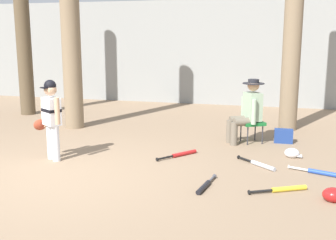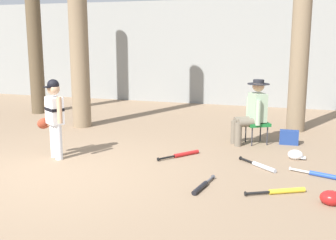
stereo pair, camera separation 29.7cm
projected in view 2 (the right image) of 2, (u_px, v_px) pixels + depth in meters
ground_plane at (54, 176)px, 5.98m from camera, size 60.00×60.00×0.00m
concrete_back_wall at (188, 52)px, 12.46m from camera, size 18.00×0.36×3.02m
tree_near_player at (78, 18)px, 8.84m from camera, size 0.60×0.60×5.32m
tree_behind_spectator at (302, 19)px, 8.43m from camera, size 0.55×0.55×5.19m
young_ballplayer at (54, 114)px, 6.73m from camera, size 0.60×0.38×1.31m
folding_stool at (257, 125)px, 7.73m from camera, size 0.55×0.55×0.41m
seated_spectator at (252, 110)px, 7.66m from camera, size 0.66×0.57×1.20m
handbag_beside_stool at (289, 137)px, 7.73m from camera, size 0.34×0.19×0.26m
tree_far_left at (34, 26)px, 10.51m from camera, size 0.62×0.62×5.12m
bat_blue_youth at (321, 175)px, 5.93m from camera, size 0.72×0.30×0.07m
bat_aluminum_silver at (261, 166)px, 6.34m from camera, size 0.63×0.57×0.07m
bat_yellow_trainer at (282, 191)px, 5.30m from camera, size 0.74×0.44×0.07m
bat_red_barrel at (183, 154)px, 6.97m from camera, size 0.55×0.69×0.07m
bat_black_composite at (202, 187)px, 5.47m from camera, size 0.16×0.71×0.07m
batting_helmet_white at (295, 155)px, 6.80m from camera, size 0.28×0.22×0.16m
batting_helmet_red at (331, 198)px, 4.96m from camera, size 0.31×0.24×0.18m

